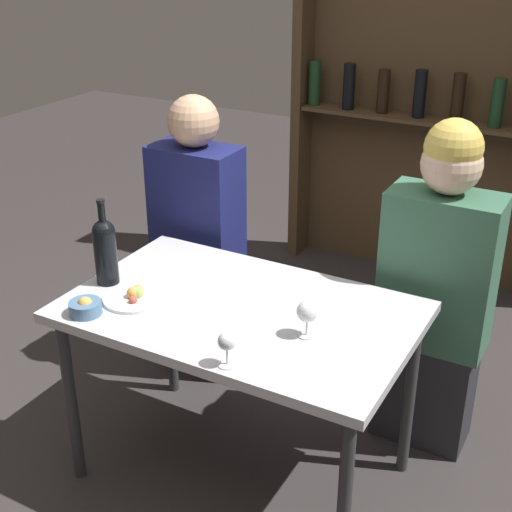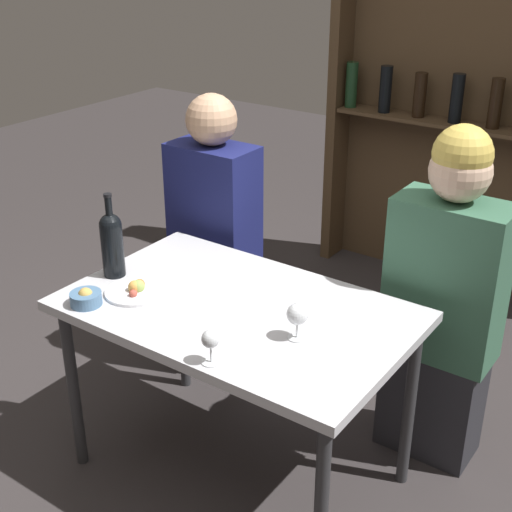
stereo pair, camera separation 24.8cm
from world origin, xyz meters
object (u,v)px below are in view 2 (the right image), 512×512
at_px(food_plate_0, 136,290).
at_px(seated_person_right, 443,304).
at_px(wine_glass_1, 297,315).
at_px(wine_bottle, 112,242).
at_px(seated_person_left, 215,243).
at_px(snack_bowl, 86,298).
at_px(wine_glass_0, 211,341).

distance_m(food_plate_0, seated_person_right, 1.13).
height_order(wine_glass_1, food_plate_0, wine_glass_1).
height_order(wine_bottle, food_plate_0, wine_bottle).
bearing_deg(seated_person_left, snack_bowl, -82.89).
bearing_deg(wine_glass_0, wine_glass_1, 62.78).
bearing_deg(seated_person_right, wine_bottle, -149.14).
distance_m(wine_glass_0, food_plate_0, 0.54).
bearing_deg(food_plate_0, snack_bowl, -117.38).
xyz_separation_m(wine_glass_0, seated_person_left, (-0.69, 0.88, -0.19)).
bearing_deg(wine_glass_1, food_plate_0, -173.22).
xyz_separation_m(wine_bottle, snack_bowl, (0.09, -0.22, -0.11)).
relative_size(wine_bottle, food_plate_0, 1.48).
distance_m(wine_bottle, seated_person_left, 0.68).
height_order(wine_bottle, snack_bowl, wine_bottle).
bearing_deg(wine_bottle, seated_person_left, 91.90).
bearing_deg(food_plate_0, wine_bottle, 160.27).
bearing_deg(wine_bottle, wine_glass_0, -20.78).
bearing_deg(wine_bottle, seated_person_right, 30.86).
relative_size(wine_glass_0, food_plate_0, 0.51).
bearing_deg(wine_glass_1, seated_person_left, 143.16).
xyz_separation_m(food_plate_0, seated_person_right, (0.89, 0.69, -0.09)).
bearing_deg(wine_bottle, snack_bowl, -68.88).
distance_m(wine_bottle, food_plate_0, 0.22).
bearing_deg(wine_glass_0, snack_bowl, 176.91).
bearing_deg(seated_person_right, food_plate_0, -142.09).
height_order(wine_bottle, seated_person_right, seated_person_right).
bearing_deg(food_plate_0, seated_person_left, 105.31).
height_order(seated_person_left, seated_person_right, seated_person_right).
height_order(wine_glass_0, wine_glass_1, wine_glass_1).
xyz_separation_m(wine_glass_1, snack_bowl, (-0.72, -0.24, -0.06)).
height_order(wine_glass_0, seated_person_right, seated_person_right).
distance_m(wine_glass_1, seated_person_right, 0.69).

